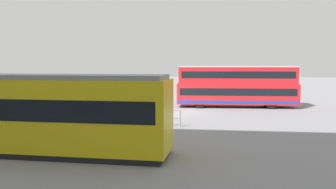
# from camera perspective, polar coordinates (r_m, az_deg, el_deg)

# --- Properties ---
(ground_plane) EXTENTS (160.00, 160.00, 0.00)m
(ground_plane) POSITION_cam_1_polar(r_m,az_deg,el_deg) (28.32, 1.20, -2.94)
(ground_plane) COLOR gray
(double_decker_bus) EXTENTS (10.93, 2.91, 3.80)m
(double_decker_bus) POSITION_cam_1_polar(r_m,az_deg,el_deg) (31.96, 11.34, 1.40)
(double_decker_bus) COLOR red
(double_decker_bus) RESTS_ON ground
(pedestrian_near_railing) EXTENTS (0.38, 0.38, 1.75)m
(pedestrian_near_railing) POSITION_cam_1_polar(r_m,az_deg,el_deg) (22.28, -9.60, -2.58)
(pedestrian_near_railing) COLOR black
(pedestrian_near_railing) RESTS_ON ground
(pedestrian_railing) EXTENTS (9.89, 1.17, 1.08)m
(pedestrian_railing) POSITION_cam_1_polar(r_m,az_deg,el_deg) (22.88, -10.18, -3.05)
(pedestrian_railing) COLOR gray
(pedestrian_railing) RESTS_ON ground
(info_sign) EXTENTS (1.13, 0.34, 2.56)m
(info_sign) POSITION_cam_1_polar(r_m,az_deg,el_deg) (24.17, -20.21, -0.39)
(info_sign) COLOR slate
(info_sign) RESTS_ON ground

